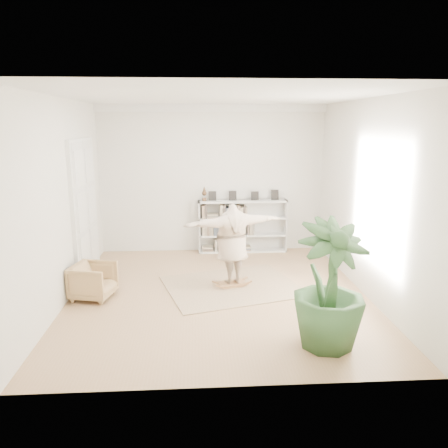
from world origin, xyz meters
name	(u,v)px	position (x,y,z in m)	size (l,w,h in m)	color
floor	(218,294)	(0.00, 0.00, 0.00)	(6.00, 6.00, 0.00)	#A17B53
room_shell	(212,108)	(0.00, 2.94, 3.51)	(6.00, 6.00, 6.00)	silver
doors	(85,210)	(-2.70, 1.30, 1.40)	(0.09, 1.78, 2.92)	white
bookshelf	(242,227)	(0.74, 2.82, 0.64)	(2.20, 0.35, 1.64)	silver
armchair	(93,281)	(-2.30, -0.04, 0.33)	(0.70, 0.72, 0.65)	tan
rug	(232,286)	(0.29, 0.37, 0.01)	(2.50, 2.00, 0.02)	tan
rocker_board	(232,283)	(0.29, 0.37, 0.07)	(0.58, 0.44, 0.11)	#97633C
person	(232,241)	(0.29, 0.37, 0.92)	(1.96, 0.53, 1.59)	#BEA68E
houseplant	(329,285)	(1.46, -2.06, 0.93)	(1.04, 1.04, 1.85)	#2B4D26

